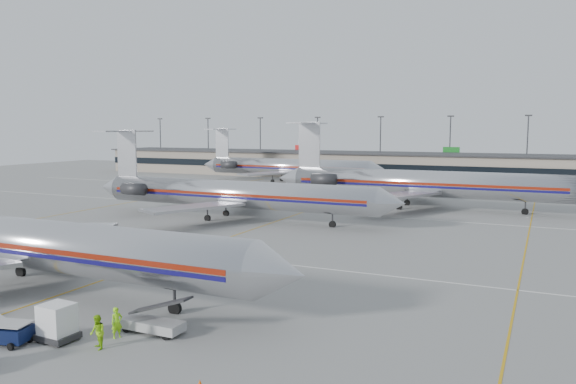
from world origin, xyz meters
The scene contains 13 objects.
ground centered at (0.00, 0.00, 0.00)m, with size 260.00×260.00×0.00m, color gray.
apron_markings centered at (0.00, 10.00, 0.01)m, with size 160.00×0.15×0.02m, color silver.
terminal centered at (0.00, 97.97, 3.16)m, with size 162.00×17.00×6.25m.
light_mast_row centered at (0.00, 112.00, 8.58)m, with size 163.60×0.40×15.28m.
jet_foreground centered at (-5.02, -5.03, 3.56)m, with size 46.93×27.64×12.29m.
jet_second_row centered at (-6.42, 29.49, 3.45)m, with size 45.37×26.71×11.88m.
jet_third_row centered at (14.03, 50.47, 3.82)m, with size 48.15×29.62×13.17m.
jet_back_row centered at (-21.62, 79.34, 3.53)m, with size 44.43×27.33×12.15m.
cart_outer centered at (4.83, -13.19, 0.65)m, with size 2.44×1.95×1.22m.
uld_container centered at (6.87, -11.72, 1.08)m, with size 2.09×1.77×2.14m.
belt_loader centered at (10.98, -8.44, 0.66)m, with size 4.62×1.44×2.45m.
ramp_worker_near centered at (9.58, -9.94, 0.89)m, with size 0.65×0.43×1.79m, color #94F216.
ramp_worker_far centered at (9.80, -11.69, 0.95)m, with size 0.92×0.72×1.90m, color #90D914.
Camera 1 is at (31.54, -34.00, 11.94)m, focal length 35.00 mm.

